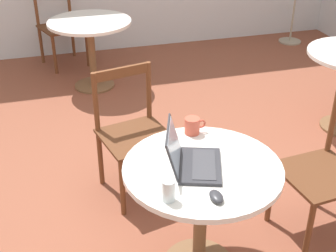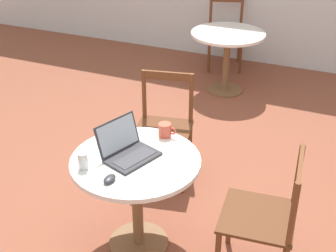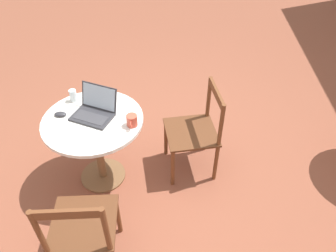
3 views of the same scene
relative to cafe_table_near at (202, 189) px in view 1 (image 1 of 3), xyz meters
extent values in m
plane|color=brown|center=(-0.12, 0.56, -0.56)|extent=(16.00, 16.00, 0.00)
cylinder|color=brown|center=(0.00, 0.00, -0.21)|extent=(0.07, 0.07, 0.65)
cylinder|color=silver|center=(0.00, 0.00, 0.13)|extent=(0.83, 0.83, 0.03)
cylinder|color=brown|center=(-0.22, 2.70, -0.55)|extent=(0.42, 0.42, 0.02)
cylinder|color=brown|center=(-0.22, 2.70, -0.21)|extent=(0.07, 0.07, 0.65)
cylinder|color=silver|center=(-0.22, 2.70, 0.13)|extent=(0.83, 0.83, 0.03)
cylinder|color=brown|center=(0.06, 0.66, -0.34)|extent=(0.04, 0.04, 0.43)
cylinder|color=brown|center=(-0.33, 0.58, -0.34)|extent=(0.04, 0.04, 0.43)
cylinder|color=brown|center=(-0.03, 1.05, -0.34)|extent=(0.04, 0.04, 0.43)
cylinder|color=brown|center=(-0.41, 0.96, -0.34)|extent=(0.04, 0.04, 0.43)
cube|color=#562F1A|center=(-0.18, 0.81, -0.12)|extent=(0.53, 0.53, 0.02)
cylinder|color=brown|center=(-0.03, 1.05, 0.10)|extent=(0.04, 0.04, 0.42)
cylinder|color=brown|center=(-0.41, 0.96, 0.10)|extent=(0.04, 0.04, 0.42)
cube|color=brown|center=(-0.22, 1.01, 0.28)|extent=(0.42, 0.11, 0.07)
cylinder|color=brown|center=(0.61, -0.13, -0.34)|extent=(0.04, 0.04, 0.43)
cylinder|color=brown|center=(0.57, 0.26, -0.34)|extent=(0.04, 0.04, 0.43)
cylinder|color=brown|center=(0.96, 0.30, -0.34)|extent=(0.04, 0.04, 0.43)
cube|color=#562F1A|center=(0.79, 0.08, -0.12)|extent=(0.49, 0.49, 0.02)
cylinder|color=brown|center=(0.96, 0.30, 0.10)|extent=(0.04, 0.04, 0.42)
cylinder|color=brown|center=(-0.21, 3.28, -0.34)|extent=(0.04, 0.04, 0.43)
cylinder|color=brown|center=(-0.58, 3.15, -0.34)|extent=(0.04, 0.04, 0.43)
cylinder|color=brown|center=(-0.34, 3.65, -0.34)|extent=(0.04, 0.04, 0.43)
cylinder|color=brown|center=(-0.71, 3.53, -0.34)|extent=(0.04, 0.04, 0.43)
cube|color=#562F1A|center=(-0.46, 3.40, -0.12)|extent=(0.56, 0.56, 0.02)
cylinder|color=brown|center=(-0.34, 3.65, 0.10)|extent=(0.04, 0.04, 0.42)
cylinder|color=brown|center=(-0.71, 3.53, 0.10)|extent=(0.04, 0.04, 0.42)
cylinder|color=#9E937F|center=(2.45, 3.39, -0.55)|extent=(0.29, 0.29, 0.02)
cube|color=#2D2D33|center=(-0.02, 0.00, 0.15)|extent=(0.31, 0.37, 0.02)
cube|color=#38383D|center=(0.00, -0.01, 0.16)|extent=(0.20, 0.30, 0.00)
cube|color=#2D2D33|center=(-0.14, 0.04, 0.26)|extent=(0.17, 0.33, 0.21)
cube|color=#9EB2C6|center=(-0.14, 0.04, 0.26)|extent=(0.15, 0.30, 0.18)
ellipsoid|color=#2D2D33|center=(-0.03, -0.27, 0.16)|extent=(0.06, 0.10, 0.03)
cylinder|color=#C64C38|center=(0.05, 0.33, 0.19)|extent=(0.09, 0.09, 0.10)
torus|color=#C64C38|center=(0.11, 0.33, 0.20)|extent=(0.05, 0.01, 0.05)
cylinder|color=silver|center=(-0.24, -0.22, 0.20)|extent=(0.06, 0.06, 0.11)
camera|label=1|loc=(-0.71, -1.86, 1.50)|focal=50.00mm
camera|label=2|loc=(1.17, -2.18, 1.75)|focal=50.00mm
camera|label=3|loc=(2.00, 0.73, 1.85)|focal=35.00mm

